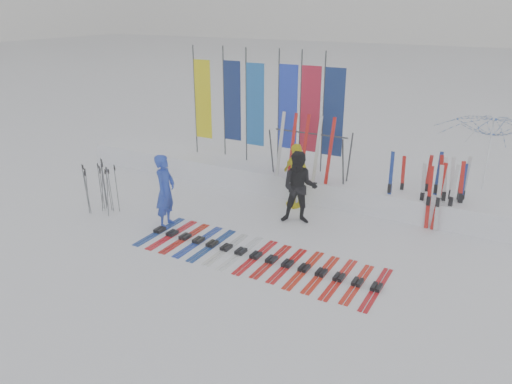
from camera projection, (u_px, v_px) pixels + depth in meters
The scene contains 11 objects.
ground at pixel (209, 260), 10.18m from camera, with size 120.00×120.00×0.00m, color white.
snow_bank at pixel (302, 181), 13.83m from camera, with size 14.00×1.60×0.60m, color white.
person_blue at pixel (165, 191), 11.47m from camera, with size 0.63×0.42×1.74m, color #1E3BB2.
person_black at pixel (299, 188), 11.66m from camera, with size 0.85×0.66×1.75m, color black.
person_yellow at pixel (296, 175), 12.64m from camera, with size 0.97×0.41×1.66m, color yellow.
tent_canopy at pixel (486, 162), 12.37m from camera, with size 2.67×2.73×2.45m, color white.
ski_row at pixel (255, 256), 10.29m from camera, with size 5.23×1.70×0.07m.
pole_cluster at pixel (102, 188), 12.40m from camera, with size 0.77×0.78×1.26m.
feather_flags at pixel (267, 106), 13.86m from camera, with size 4.64×0.24×3.20m.
ski_rack at pixel (310, 148), 12.96m from camera, with size 2.04×0.80×1.23m.
upright_skis at pixel (438, 192), 11.62m from camera, with size 1.69×0.93×1.69m.
Camera 1 is at (5.23, -7.41, 4.91)m, focal length 35.00 mm.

